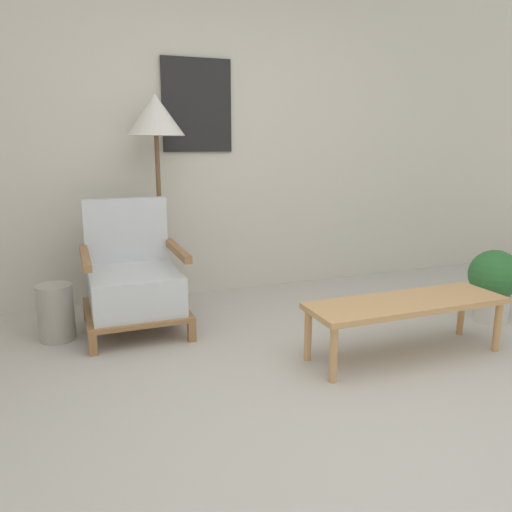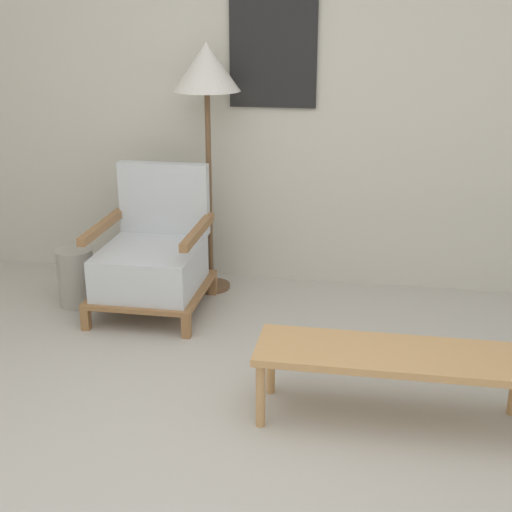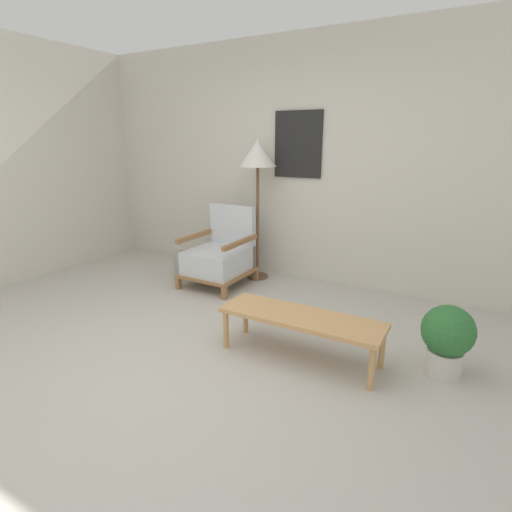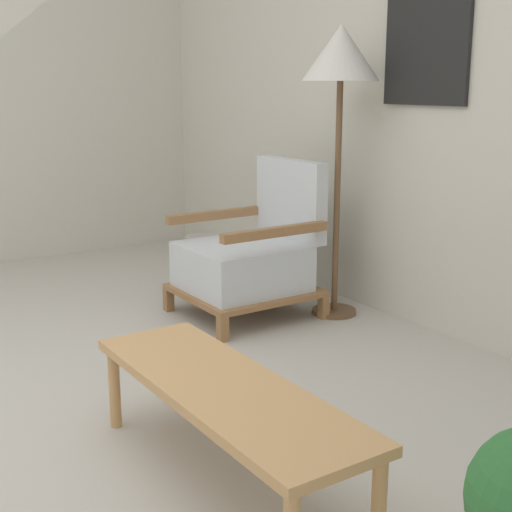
{
  "view_description": "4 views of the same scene",
  "coord_description": "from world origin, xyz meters",
  "px_view_note": "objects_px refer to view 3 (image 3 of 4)",
  "views": [
    {
      "loc": [
        -1.15,
        -1.56,
        1.26
      ],
      "look_at": [
        -0.02,
        1.37,
        0.55
      ],
      "focal_mm": 35.0,
      "sensor_mm": 36.0,
      "label": 1
    },
    {
      "loc": [
        0.59,
        -2.17,
        1.81
      ],
      "look_at": [
        -0.02,
        1.37,
        0.55
      ],
      "focal_mm": 50.0,
      "sensor_mm": 36.0,
      "label": 2
    },
    {
      "loc": [
        1.75,
        -1.77,
        1.61
      ],
      "look_at": [
        -0.02,
        1.37,
        0.55
      ],
      "focal_mm": 28.0,
      "sensor_mm": 36.0,
      "label": 3
    },
    {
      "loc": [
        2.55,
        -0.35,
        1.3
      ],
      "look_at": [
        -0.02,
        1.37,
        0.55
      ],
      "focal_mm": 50.0,
      "sensor_mm": 36.0,
      "label": 4
    }
  ],
  "objects_px": {
    "coffee_table": "(301,320)",
    "armchair": "(219,256)",
    "floor_lamp": "(258,159)",
    "potted_plant": "(447,337)",
    "vase": "(184,262)"
  },
  "relations": [
    {
      "from": "armchair",
      "to": "floor_lamp",
      "type": "height_order",
      "value": "floor_lamp"
    },
    {
      "from": "coffee_table",
      "to": "potted_plant",
      "type": "distance_m",
      "value": 1.01
    },
    {
      "from": "floor_lamp",
      "to": "coffee_table",
      "type": "relative_size",
      "value": 1.31
    },
    {
      "from": "floor_lamp",
      "to": "potted_plant",
      "type": "bearing_deg",
      "value": -28.51
    },
    {
      "from": "floor_lamp",
      "to": "vase",
      "type": "distance_m",
      "value": 1.5
    },
    {
      "from": "vase",
      "to": "coffee_table",
      "type": "bearing_deg",
      "value": -27.63
    },
    {
      "from": "potted_plant",
      "to": "armchair",
      "type": "bearing_deg",
      "value": 162.47
    },
    {
      "from": "floor_lamp",
      "to": "potted_plant",
      "type": "distance_m",
      "value": 2.69
    },
    {
      "from": "armchair",
      "to": "coffee_table",
      "type": "distance_m",
      "value": 1.79
    },
    {
      "from": "armchair",
      "to": "coffee_table",
      "type": "bearing_deg",
      "value": -35.84
    },
    {
      "from": "coffee_table",
      "to": "armchair",
      "type": "bearing_deg",
      "value": 144.16
    },
    {
      "from": "floor_lamp",
      "to": "armchair",
      "type": "bearing_deg",
      "value": -123.61
    },
    {
      "from": "vase",
      "to": "potted_plant",
      "type": "distance_m",
      "value": 3.03
    },
    {
      "from": "floor_lamp",
      "to": "potted_plant",
      "type": "xyz_separation_m",
      "value": [
        2.16,
        -1.17,
        -1.1
      ]
    },
    {
      "from": "armchair",
      "to": "vase",
      "type": "relative_size",
      "value": 2.37
    }
  ]
}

